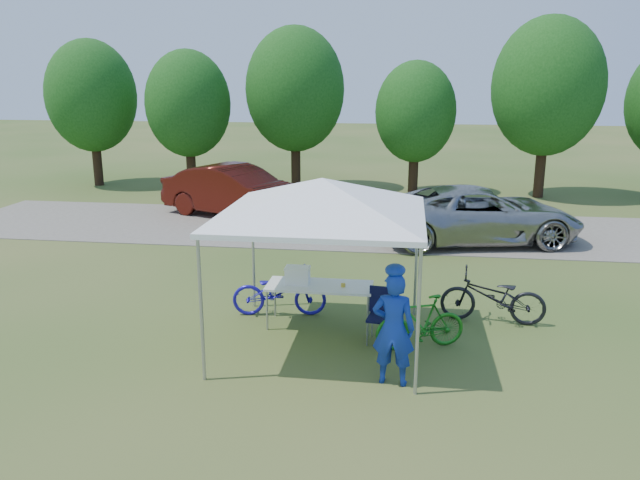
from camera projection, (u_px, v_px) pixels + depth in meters
The scene contains 14 objects.
ground at pixel (322, 343), 10.21m from camera, with size 100.00×100.00×0.00m, color #2D5119.
gravel_strip at pixel (360, 229), 17.87m from camera, with size 24.00×5.00×0.02m, color gray.
canopy at pixel (322, 183), 9.54m from camera, with size 4.53×4.53×3.00m.
treeline at pixel (367, 96), 22.81m from camera, with size 24.89×4.28×6.30m.
folding_table at pixel (319, 287), 10.76m from camera, with size 1.82×0.76×0.75m.
folding_chair at pixel (382, 310), 10.21m from camera, with size 0.51×0.53×0.89m.
cooler at pixel (297, 275), 10.76m from camera, with size 0.42×0.29×0.31m.
ice_cream_cup at pixel (343, 285), 10.64m from camera, with size 0.08×0.08×0.06m, color gold.
cyclist at pixel (393, 329), 8.68m from camera, with size 0.60×0.39×1.65m, color #1332A1.
bike_blue at pixel (279, 292), 11.32m from camera, with size 0.59×1.70×0.89m, color #1C13A8.
bike_green at pixel (420, 322), 9.91m from camera, with size 0.42×1.48×0.89m, color #1B751A.
bike_dark at pixel (493, 297), 10.95m from camera, with size 0.63×1.81×0.95m, color black.
minivan at pixel (479, 214), 16.24m from camera, with size 2.43×5.26×1.46m, color #9E9F9B.
sedan at pixel (236, 191), 19.26m from camera, with size 1.67×4.78×1.57m, color #46120B.
Camera 1 is at (1.29, -9.36, 4.22)m, focal length 35.00 mm.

